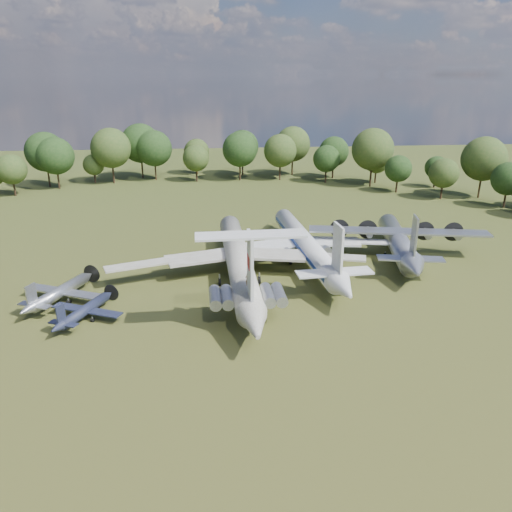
{
  "coord_description": "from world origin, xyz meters",
  "views": [
    {
      "loc": [
        0.75,
        -72.94,
        30.39
      ],
      "look_at": [
        7.53,
        -3.56,
        5.0
      ],
      "focal_mm": 35.0,
      "sensor_mm": 36.0,
      "label": 1
    }
  ],
  "objects_px": {
    "il62_airliner": "(238,264)",
    "small_prop_west": "(85,313)",
    "an12_transport": "(398,245)",
    "person_on_il62": "(248,280)",
    "tu104_jet": "(305,248)",
    "small_prop_northwest": "(60,294)"
  },
  "relations": [
    {
      "from": "small_prop_west",
      "to": "an12_transport",
      "type": "bearing_deg",
      "value": 45.6
    },
    {
      "from": "small_prop_west",
      "to": "small_prop_northwest",
      "type": "bearing_deg",
      "value": 152.6
    },
    {
      "from": "an12_transport",
      "to": "small_prop_west",
      "type": "bearing_deg",
      "value": -147.5
    },
    {
      "from": "tu104_jet",
      "to": "an12_transport",
      "type": "xyz_separation_m",
      "value": [
        16.6,
        0.51,
        -0.1
      ]
    },
    {
      "from": "small_prop_west",
      "to": "tu104_jet",
      "type": "bearing_deg",
      "value": 54.03
    },
    {
      "from": "il62_airliner",
      "to": "small_prop_west",
      "type": "distance_m",
      "value": 24.04
    },
    {
      "from": "an12_transport",
      "to": "person_on_il62",
      "type": "bearing_deg",
      "value": -130.77
    },
    {
      "from": "small_prop_northwest",
      "to": "small_prop_west",
      "type": "bearing_deg",
      "value": -27.31
    },
    {
      "from": "il62_airliner",
      "to": "small_prop_west",
      "type": "xyz_separation_m",
      "value": [
        -20.94,
        -11.7,
        -1.59
      ]
    },
    {
      "from": "il62_airliner",
      "to": "tu104_jet",
      "type": "bearing_deg",
      "value": 29.7
    },
    {
      "from": "tu104_jet",
      "to": "small_prop_west",
      "type": "height_order",
      "value": "tu104_jet"
    },
    {
      "from": "tu104_jet",
      "to": "person_on_il62",
      "type": "xyz_separation_m",
      "value": [
        -11.73,
        -21.71,
        3.64
      ]
    },
    {
      "from": "an12_transport",
      "to": "small_prop_northwest",
      "type": "height_order",
      "value": "an12_transport"
    },
    {
      "from": "tu104_jet",
      "to": "small_prop_west",
      "type": "xyz_separation_m",
      "value": [
        -32.96,
        -18.89,
        -1.39
      ]
    },
    {
      "from": "small_prop_west",
      "to": "small_prop_northwest",
      "type": "distance_m",
      "value": 7.45
    },
    {
      "from": "small_prop_west",
      "to": "small_prop_northwest",
      "type": "relative_size",
      "value": 0.83
    },
    {
      "from": "small_prop_west",
      "to": "person_on_il62",
      "type": "height_order",
      "value": "person_on_il62"
    },
    {
      "from": "tu104_jet",
      "to": "person_on_il62",
      "type": "relative_size",
      "value": 28.35
    },
    {
      "from": "il62_airliner",
      "to": "small_prop_west",
      "type": "bearing_deg",
      "value": -151.99
    },
    {
      "from": "il62_airliner",
      "to": "small_prop_northwest",
      "type": "bearing_deg",
      "value": -168.27
    },
    {
      "from": "tu104_jet",
      "to": "person_on_il62",
      "type": "distance_m",
      "value": 24.94
    },
    {
      "from": "tu104_jet",
      "to": "an12_transport",
      "type": "height_order",
      "value": "tu104_jet"
    }
  ]
}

